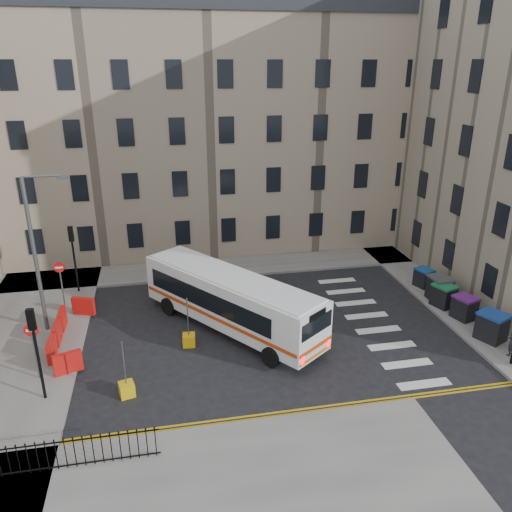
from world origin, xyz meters
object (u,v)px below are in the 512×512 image
object	(u,v)px
wheelie_bin_a	(492,326)
bollard_chevron	(127,389)
wheelie_bin_b	(464,307)
bollard_yellow	(189,340)
wheelie_bin_d	(440,288)
wheelie_bin_c	(444,295)
wheelie_bin_e	(424,278)
bus	(230,299)
streetlamp	(35,254)

from	to	relation	value
wheelie_bin_a	bollard_chevron	distance (m)	17.69
wheelie_bin_b	bollard_yellow	xyz separation A→B (m)	(-14.76, 0.31, -0.49)
wheelie_bin_d	wheelie_bin_b	bearing A→B (deg)	-89.22
wheelie_bin_b	bollard_chevron	distance (m)	17.89
wheelie_bin_d	wheelie_bin_c	bearing A→B (deg)	-106.19
wheelie_bin_e	bollard_yellow	xyz separation A→B (m)	(-14.69, -3.91, -0.43)
wheelie_bin_b	wheelie_bin_a	bearing A→B (deg)	-105.27
bus	wheelie_bin_e	world-z (taller)	bus
bollard_yellow	bollard_chevron	distance (m)	4.50
wheelie_bin_d	bollard_yellow	bearing A→B (deg)	-174.80
streetlamp	wheelie_bin_a	distance (m)	22.88
bus	bollard_chevron	xyz separation A→B (m)	(-5.12, -4.78, -1.42)
wheelie_bin_a	wheelie_bin_d	xyz separation A→B (m)	(-0.19, 4.57, -0.00)
wheelie_bin_a	wheelie_bin_d	distance (m)	4.57
bus	wheelie_bin_e	distance (m)	12.72
wheelie_bin_a	wheelie_bin_b	xyz separation A→B (m)	(-0.06, 2.26, -0.08)
wheelie_bin_e	bollard_chevron	distance (m)	19.03
streetlamp	bus	distance (m)	9.91
wheelie_bin_c	bollard_yellow	distance (m)	14.50
streetlamp	bollard_chevron	distance (m)	8.64
wheelie_bin_c	wheelie_bin_e	distance (m)	2.69
streetlamp	wheelie_bin_e	xyz separation A→B (m)	(21.84, 1.11, -3.61)
wheelie_bin_d	wheelie_bin_e	size ratio (longest dim) A/B	1.14
wheelie_bin_b	wheelie_bin_c	world-z (taller)	wheelie_bin_c
wheelie_bin_d	wheelie_bin_e	distance (m)	1.92
wheelie_bin_e	streetlamp	bearing A→B (deg)	165.15
wheelie_bin_a	wheelie_bin_e	size ratio (longest dim) A/B	1.32
wheelie_bin_c	bollard_yellow	xyz separation A→B (m)	(-14.44, -1.24, -0.50)
bollard_yellow	bollard_chevron	size ratio (longest dim) A/B	1.00
wheelie_bin_c	wheelie_bin_d	distance (m)	0.79
streetlamp	bus	bearing A→B (deg)	-9.16
bollard_chevron	wheelie_bin_a	bearing A→B (deg)	2.99
streetlamp	wheelie_bin_b	bearing A→B (deg)	-8.09
wheelie_bin_b	wheelie_bin_e	distance (m)	4.22
streetlamp	bollard_chevron	xyz separation A→B (m)	(4.31, -6.30, -4.04)
bollard_yellow	bus	bearing A→B (deg)	29.39
wheelie_bin_d	wheelie_bin_e	xyz separation A→B (m)	(0.06, 1.91, -0.15)
wheelie_bin_c	bollard_yellow	bearing A→B (deg)	165.81
bus	wheelie_bin_e	bearing A→B (deg)	-24.43
wheelie_bin_b	streetlamp	bearing A→B (deg)	155.20
wheelie_bin_a	wheelie_bin_e	distance (m)	6.48
bus	bollard_chevron	distance (m)	7.15
wheelie_bin_d	bollard_yellow	xyz separation A→B (m)	(-14.62, -2.00, -0.57)
wheelie_bin_a	wheelie_bin_d	world-z (taller)	wheelie_bin_a
wheelie_bin_c	wheelie_bin_e	size ratio (longest dim) A/B	1.14
wheelie_bin_e	bollard_chevron	size ratio (longest dim) A/B	2.10
bus	wheelie_bin_d	size ratio (longest dim) A/B	7.16
bollard_yellow	wheelie_bin_c	bearing A→B (deg)	4.90
wheelie_bin_e	bollard_yellow	world-z (taller)	wheelie_bin_e
wheelie_bin_c	wheelie_bin_e	bearing A→B (deg)	65.62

